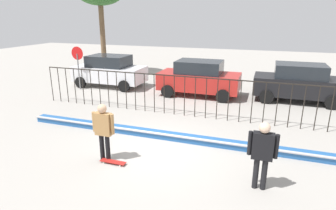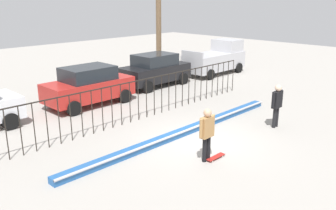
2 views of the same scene
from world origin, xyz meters
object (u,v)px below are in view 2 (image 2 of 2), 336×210
(camera_operator, at_px, (277,102))
(parked_car_black, at_px, (155,70))
(skateboarder, at_px, (207,130))
(skateboard, at_px, (216,157))
(parked_car_red, at_px, (89,85))
(pickup_truck, at_px, (216,59))

(camera_operator, bearing_deg, parked_car_black, -85.49)
(skateboarder, bearing_deg, camera_operator, -6.93)
(skateboard, height_order, parked_car_red, parked_car_red)
(skateboarder, xyz_separation_m, skateboard, (0.33, -0.14, -1.00))
(parked_car_black, distance_m, pickup_truck, 5.42)
(parked_car_red, relative_size, pickup_truck, 0.91)
(skateboarder, distance_m, pickup_truck, 14.03)
(parked_car_red, height_order, pickup_truck, pickup_truck)
(skateboarder, bearing_deg, skateboard, -29.76)
(parked_car_red, bearing_deg, skateboard, -96.20)
(pickup_truck, bearing_deg, skateboard, -140.30)
(skateboard, relative_size, parked_car_black, 0.19)
(skateboarder, relative_size, camera_operator, 0.99)
(camera_operator, bearing_deg, skateboarder, 13.91)
(skateboarder, height_order, pickup_truck, pickup_truck)
(camera_operator, height_order, parked_car_red, parked_car_red)
(camera_operator, height_order, parked_car_black, parked_car_black)
(camera_operator, xyz_separation_m, parked_car_black, (1.50, 8.68, -0.10))
(camera_operator, height_order, pickup_truck, pickup_truck)
(parked_car_black, bearing_deg, pickup_truck, -8.77)
(parked_car_red, bearing_deg, pickup_truck, -0.93)
(camera_operator, bearing_deg, skateboard, 15.85)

